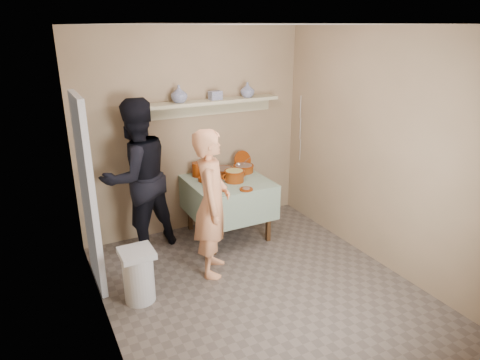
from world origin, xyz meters
TOP-DOWN VIEW (x-y plane):
  - ground at (0.00, 0.00)m, footprint 3.50×3.50m
  - tile_panel at (-1.46, 0.95)m, footprint 0.06×0.70m
  - plate_stack_a at (-0.03, 1.59)m, footprint 0.14×0.14m
  - plate_stack_b at (0.08, 1.58)m, footprint 0.16×0.16m
  - bowl_stack at (-0.03, 1.19)m, footprint 0.13×0.13m
  - empty_bowl at (-0.01, 1.39)m, footprint 0.18×0.18m
  - propped_lid at (0.63, 1.60)m, footprint 0.27×0.13m
  - vase_right at (0.70, 1.60)m, footprint 0.22×0.22m
  - vase_left at (-0.22, 1.62)m, footprint 0.28×0.28m
  - ceramic_box at (0.26, 1.62)m, footprint 0.16×0.12m
  - person_cook at (-0.28, 0.57)m, footprint 0.62×0.70m
  - person_helper at (-0.84, 1.47)m, footprint 1.07×0.94m
  - room_shell at (0.00, 0.00)m, footprint 3.04×3.54m
  - serving_table at (0.25, 1.28)m, footprint 0.97×0.97m
  - cazuela_meat_a at (0.27, 1.47)m, footprint 0.30×0.30m
  - cazuela_meat_b at (0.57, 1.47)m, footprint 0.28×0.28m
  - ladle at (0.51, 1.48)m, footprint 0.08×0.26m
  - cazuela_rice at (0.31, 1.20)m, footprint 0.33×0.25m
  - front_plate at (0.30, 0.87)m, footprint 0.16×0.16m
  - wall_shelf at (0.20, 1.65)m, footprint 1.80×0.25m
  - trash_bin at (-1.15, 0.40)m, footprint 0.32×0.32m
  - electrical_cord at (1.47, 1.48)m, footprint 0.01×0.05m

SIDE VIEW (x-z plane):
  - ground at x=0.00m, z-range 0.00..0.00m
  - trash_bin at x=-1.15m, z-range 0.00..0.56m
  - serving_table at x=0.25m, z-range 0.26..1.02m
  - front_plate at x=0.30m, z-range 0.76..0.78m
  - empty_bowl at x=-0.01m, z-range 0.76..0.81m
  - person_cook at x=-0.28m, z-range 0.00..1.62m
  - cazuela_meat_a at x=0.27m, z-range 0.77..0.87m
  - cazuela_meat_b at x=0.57m, z-range 0.77..0.87m
  - bowl_stack at x=-0.03m, z-range 0.76..0.90m
  - cazuela_rice at x=0.31m, z-range 0.77..0.92m
  - plate_stack_a at x=-0.03m, z-range 0.76..0.94m
  - plate_stack_b at x=0.08m, z-range 0.76..0.95m
  - ladle at x=0.51m, z-range 0.78..0.97m
  - propped_lid at x=0.63m, z-range 0.76..1.01m
  - person_helper at x=-0.84m, z-range 0.00..1.85m
  - tile_panel at x=-1.46m, z-range 0.00..2.00m
  - electrical_cord at x=1.47m, z-range 0.80..1.70m
  - room_shell at x=0.00m, z-range 0.30..2.92m
  - wall_shelf at x=0.20m, z-range 1.57..1.78m
  - ceramic_box at x=0.26m, z-range 1.72..1.83m
  - vase_right at x=0.70m, z-range 1.72..1.91m
  - vase_left at x=-0.22m, z-range 1.72..1.93m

